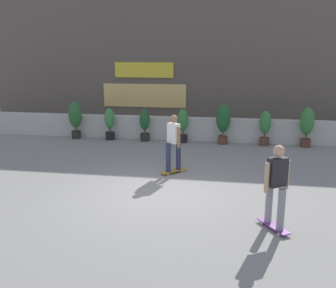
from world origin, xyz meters
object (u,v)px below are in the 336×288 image
Objects in this scene: potted_plant_1 at (110,123)px; potted_plant_5 at (265,126)px; potted_plant_2 at (145,124)px; skater_by_wall_right at (276,184)px; skater_far_right at (174,141)px; potted_plant_4 at (223,121)px; potted_plant_3 at (183,124)px; potted_plant_6 at (307,124)px; potted_plant_0 at (75,117)px.

potted_plant_5 is at bearing -0.00° from potted_plant_1.
potted_plant_2 is at bearing 180.00° from potted_plant_5.
skater_by_wall_right is (5.60, -7.05, 0.26)m from potted_plant_1.
potted_plant_4 is at bearing 71.23° from skater_far_right.
potted_plant_3 is at bearing 110.82° from skater_by_wall_right.
potted_plant_4 reaches higher than potted_plant_2.
skater_far_right is at bearing -138.25° from potted_plant_6.
potted_plant_0 is 0.88× the size of skater_by_wall_right.
potted_plant_6 is at bearing 0.00° from potted_plant_3.
potted_plant_6 is at bearing 75.13° from skater_by_wall_right.
skater_by_wall_right is at bearing -59.37° from potted_plant_2.
skater_by_wall_right reaches higher than potted_plant_3.
potted_plant_1 is 4.99m from skater_far_right.
potted_plant_2 is 0.74× the size of skater_by_wall_right.
potted_plant_4 reaches higher than potted_plant_3.
potted_plant_0 is 5.99m from skater_far_right.
potted_plant_1 is 0.96× the size of potted_plant_5.
potted_plant_5 is at bearing 0.00° from potted_plant_3.
potted_plant_6 is (4.55, 0.00, 0.13)m from potted_plant_3.
skater_far_right reaches higher than potted_plant_5.
potted_plant_5 is (4.57, 0.00, 0.04)m from potted_plant_2.
skater_far_right is (4.57, -3.87, 0.07)m from potted_plant_0.
skater_by_wall_right is (-0.40, -7.05, 0.21)m from potted_plant_5.
potted_plant_0 is 1.15× the size of potted_plant_3.
skater_far_right is 4.02m from skater_by_wall_right.
skater_by_wall_right is at bearing -69.18° from potted_plant_3.
potted_plant_3 is 0.85× the size of potted_plant_4.
potted_plant_0 is at bearing 180.00° from potted_plant_4.
potted_plant_3 is (1.49, 0.00, 0.03)m from potted_plant_2.
potted_plant_0 is 8.91m from potted_plant_6.
potted_plant_6 is at bearing -0.00° from potted_plant_0.
potted_plant_5 reaches higher than potted_plant_2.
potted_plant_6 is at bearing -0.00° from potted_plant_4.
potted_plant_1 is at bearing 180.00° from potted_plant_4.
skater_by_wall_right is at bearing -93.23° from potted_plant_5.
potted_plant_0 is 1.19× the size of potted_plant_2.
potted_plant_6 reaches higher than potted_plant_3.
potted_plant_6 is 5.81m from skater_far_right.
potted_plant_3 is at bearing -0.00° from potted_plant_0.
potted_plant_5 is 1.48m from potted_plant_6.
potted_plant_0 is 0.97× the size of potted_plant_4.
potted_plant_5 is (3.08, 0.00, 0.01)m from potted_plant_3.
skater_by_wall_right is (7.03, -7.05, 0.07)m from potted_plant_0.
potted_plant_0 reaches higher than potted_plant_3.
potted_plant_1 is 1.43m from potted_plant_2.
potted_plant_3 is 1.55m from potted_plant_4.
potted_plant_4 reaches higher than potted_plant_6.
potted_plant_3 is 3.88m from skater_far_right.
potted_plant_6 is at bearing -0.00° from potted_plant_1.
potted_plant_0 reaches higher than potted_plant_2.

